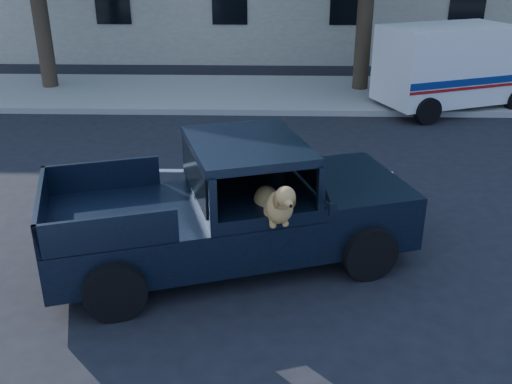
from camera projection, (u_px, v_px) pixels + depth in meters
ground at (90, 262)px, 7.84m from camera, size 120.00×120.00×0.00m
far_sidewalk at (185, 93)px, 16.22m from camera, size 60.00×4.00×0.15m
lane_stripes at (246, 171)px, 10.89m from camera, size 21.60×0.14×0.01m
pickup_truck at (226, 223)px, 7.65m from camera, size 5.09×3.19×1.70m
mail_truck at (453, 74)px, 14.50m from camera, size 4.29×3.13×2.15m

